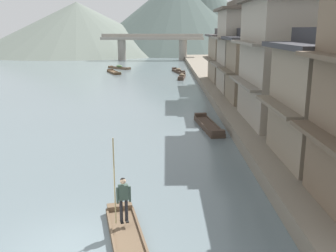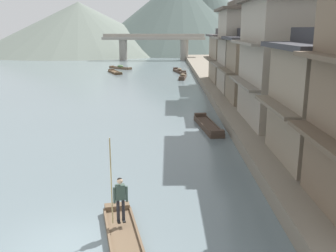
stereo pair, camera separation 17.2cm
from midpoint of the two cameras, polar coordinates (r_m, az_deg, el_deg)
ground_plane at (r=13.10m, az=-14.79°, el=-17.52°), size 400.00×400.00×0.00m
riverbank_right at (r=43.29m, az=17.42°, el=5.11°), size 18.00×110.00×0.75m
boat_foreground_poled at (r=13.07m, az=-6.49°, el=-16.52°), size 2.05×4.66×0.39m
boatman_person at (r=13.12m, az=-7.16°, el=-10.16°), size 0.54×0.35×3.04m
boat_moored_nearest at (r=27.07m, az=5.87°, el=0.04°), size 1.68×5.55×0.53m
boat_moored_second at (r=54.76m, az=2.00°, el=7.39°), size 1.38×5.36×0.68m
boat_moored_third at (r=68.40m, az=-7.38°, el=8.67°), size 4.34×3.86×0.69m
boat_moored_far at (r=61.77m, az=-8.18°, el=7.96°), size 2.94×5.30×0.40m
boat_midriver_drifting at (r=62.23m, az=1.46°, el=8.24°), size 2.04×5.59×0.71m
house_waterfront_tall at (r=26.25m, az=17.19°, el=9.83°), size 6.00×8.08×8.74m
house_waterfront_narrow at (r=33.61m, az=13.25°, el=8.73°), size 6.01×5.92×6.14m
house_waterfront_far at (r=39.33m, az=11.27°, el=11.48°), size 5.92×6.79×8.74m
house_waterfront_end at (r=46.91m, az=8.90°, el=10.40°), size 5.22×8.20×6.14m
stone_bridge at (r=87.52m, az=-2.42°, el=12.27°), size 22.95×2.40×5.78m
hill_far_west at (r=122.10m, az=1.62°, el=16.39°), size 58.13×58.13×22.54m
hill_far_centre at (r=117.30m, az=-13.42°, el=14.12°), size 59.33×59.33×14.39m
hill_far_east at (r=121.45m, az=5.32°, el=16.52°), size 39.00×39.00×23.24m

